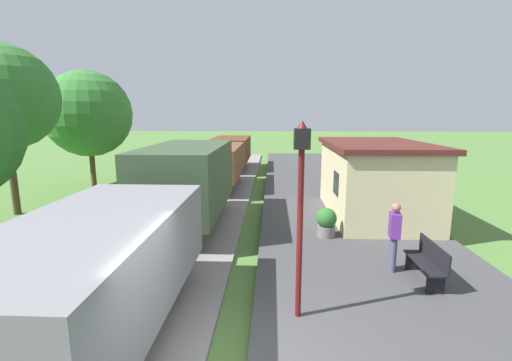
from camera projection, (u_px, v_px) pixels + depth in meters
name	position (u px, v px, depth m)	size (l,w,h in m)	color
freight_train	(204.00, 174.00, 15.44)	(2.50, 26.00, 2.72)	gray
station_hut	(374.00, 179.00, 13.31)	(3.50, 5.80, 2.78)	beige
bench_near_hut	(428.00, 262.00, 8.11)	(0.42, 1.50, 0.91)	black
person_waiting	(394.00, 234.00, 8.58)	(0.30, 0.41, 1.71)	#474C66
potted_planter	(326.00, 222.00, 11.08)	(0.64, 0.64, 0.92)	slate
lamp_post_near	(301.00, 185.00, 6.31)	(0.28, 0.28, 3.70)	#591414
tree_trackside_far	(3.00, 97.00, 13.66)	(4.07, 4.07, 6.73)	#4C3823
tree_field_left	(88.00, 114.00, 19.24)	(4.63, 4.63, 6.37)	#4C3823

